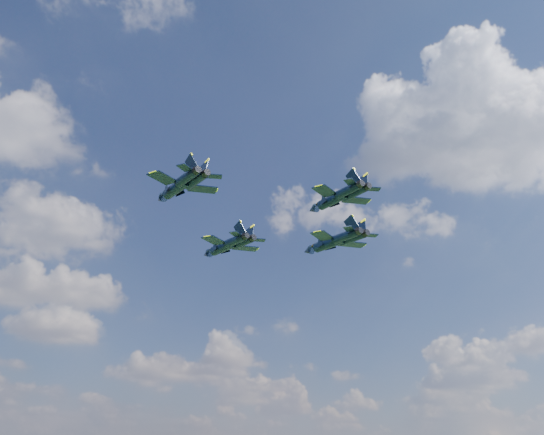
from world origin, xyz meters
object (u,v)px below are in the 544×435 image
(jet_left, at_px, (175,188))
(jet_slot, at_px, (331,200))
(jet_lead, at_px, (222,247))
(jet_right, at_px, (327,243))

(jet_left, distance_m, jet_slot, 25.54)
(jet_lead, relative_size, jet_left, 1.08)
(jet_lead, height_order, jet_right, jet_lead)
(jet_lead, distance_m, jet_left, 27.22)
(jet_lead, xyz_separation_m, jet_right, (15.46, -15.29, -1.13))
(jet_lead, distance_m, jet_slot, 33.09)
(jet_lead, xyz_separation_m, jet_slot, (4.26, -32.81, -0.79))
(jet_slot, bearing_deg, jet_lead, 91.78)
(jet_slot, bearing_deg, jet_left, 145.23)
(jet_lead, bearing_deg, jet_left, -141.52)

